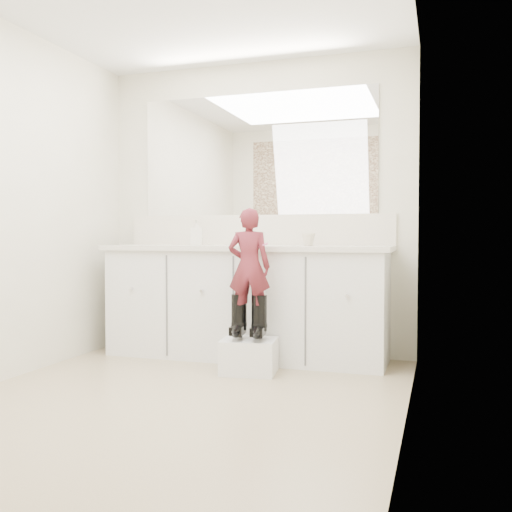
% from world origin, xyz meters
% --- Properties ---
extents(floor, '(3.00, 3.00, 0.00)m').
position_xyz_m(floor, '(0.00, 0.00, 0.00)').
color(floor, '#958461').
rests_on(floor, ground).
extents(wall_back, '(2.60, 0.00, 2.60)m').
position_xyz_m(wall_back, '(0.00, 1.50, 1.20)').
color(wall_back, beige).
rests_on(wall_back, floor).
extents(wall_right, '(0.00, 3.00, 3.00)m').
position_xyz_m(wall_right, '(1.30, 0.00, 1.20)').
color(wall_right, beige).
rests_on(wall_right, floor).
extents(vanity_cabinet, '(2.20, 0.55, 0.85)m').
position_xyz_m(vanity_cabinet, '(0.00, 1.23, 0.42)').
color(vanity_cabinet, silver).
rests_on(vanity_cabinet, floor).
extents(countertop, '(2.28, 0.58, 0.04)m').
position_xyz_m(countertop, '(0.00, 1.21, 0.87)').
color(countertop, beige).
rests_on(countertop, vanity_cabinet).
extents(backsplash, '(2.28, 0.03, 0.25)m').
position_xyz_m(backsplash, '(0.00, 1.49, 1.02)').
color(backsplash, beige).
rests_on(backsplash, countertop).
extents(mirror, '(2.00, 0.02, 1.00)m').
position_xyz_m(mirror, '(0.00, 1.49, 1.64)').
color(mirror, white).
rests_on(mirror, wall_back).
extents(faucet, '(0.08, 0.08, 0.10)m').
position_xyz_m(faucet, '(0.00, 1.38, 0.94)').
color(faucet, silver).
rests_on(faucet, countertop).
extents(cup, '(0.13, 0.13, 0.10)m').
position_xyz_m(cup, '(0.50, 1.26, 0.94)').
color(cup, beige).
rests_on(cup, countertop).
extents(soap_bottle, '(0.12, 0.12, 0.21)m').
position_xyz_m(soap_bottle, '(-0.42, 1.23, 0.99)').
color(soap_bottle, beige).
rests_on(soap_bottle, countertop).
extents(step_stool, '(0.41, 0.36, 0.24)m').
position_xyz_m(step_stool, '(0.19, 0.75, 0.12)').
color(step_stool, silver).
rests_on(step_stool, floor).
extents(boot_left, '(0.14, 0.22, 0.31)m').
position_xyz_m(boot_left, '(0.12, 0.75, 0.40)').
color(boot_left, black).
rests_on(boot_left, step_stool).
extents(boot_right, '(0.14, 0.22, 0.31)m').
position_xyz_m(boot_right, '(0.27, 0.75, 0.40)').
color(boot_right, black).
rests_on(boot_right, step_stool).
extents(toddler, '(0.32, 0.23, 0.82)m').
position_xyz_m(toddler, '(0.19, 0.75, 0.75)').
color(toddler, '#952E40').
rests_on(toddler, step_stool).
extents(toothbrush, '(0.14, 0.03, 0.06)m').
position_xyz_m(toothbrush, '(0.26, 0.75, 0.89)').
color(toothbrush, '#E25896').
rests_on(toothbrush, toddler).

